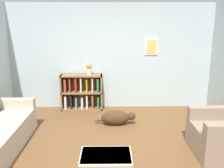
# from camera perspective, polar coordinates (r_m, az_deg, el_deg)

# --- Properties ---
(ground_plane) EXTENTS (14.00, 14.00, 0.00)m
(ground_plane) POSITION_cam_1_polar(r_m,az_deg,el_deg) (4.51, 0.07, -14.32)
(ground_plane) COLOR brown
(wall_back) EXTENTS (5.60, 0.13, 2.60)m
(wall_back) POSITION_cam_1_polar(r_m,az_deg,el_deg) (6.28, -0.22, 6.28)
(wall_back) COLOR silver
(wall_back) RESTS_ON ground_plane
(bookshelf) EXTENTS (1.02, 0.32, 0.89)m
(bookshelf) POSITION_cam_1_polar(r_m,az_deg,el_deg) (6.28, -6.88, -1.96)
(bookshelf) COLOR olive
(bookshelf) RESTS_ON ground_plane
(coffee_table) EXTENTS (0.69, 0.48, 0.41)m
(coffee_table) POSITION_cam_1_polar(r_m,az_deg,el_deg) (3.57, -1.39, -18.49)
(coffee_table) COLOR silver
(coffee_table) RESTS_ON ground_plane
(dog) EXTENTS (0.88, 0.28, 0.31)m
(dog) POSITION_cam_1_polar(r_m,az_deg,el_deg) (5.36, 1.04, -7.70)
(dog) COLOR #472D19
(dog) RESTS_ON ground_plane
(vase) EXTENTS (0.13, 0.13, 0.28)m
(vase) POSITION_cam_1_polar(r_m,az_deg,el_deg) (6.11, -5.25, 3.60)
(vase) COLOR silver
(vase) RESTS_ON bookshelf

